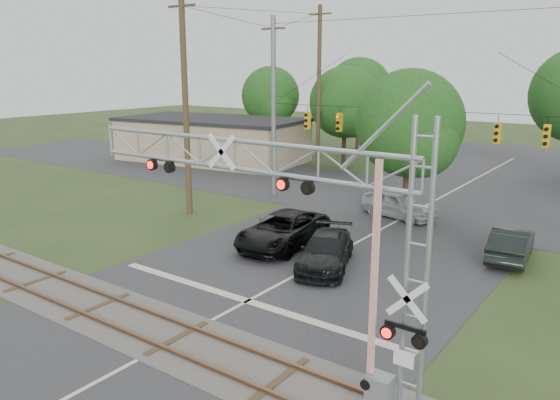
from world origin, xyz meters
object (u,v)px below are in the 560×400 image
Objects in this scene: crossing_gantry at (294,229)px; commercial_building at (212,139)px; pickup_black at (283,230)px; sedan_silver at (398,204)px; car_dark at (326,251)px; traffic_signal_span at (427,119)px.

crossing_gantry is 37.65m from commercial_building.
pickup_black is 8.32m from sedan_silver.
crossing_gantry reaches higher than sedan_silver.
pickup_black is 1.28× the size of sedan_silver.
crossing_gantry reaches higher than commercial_building.
crossing_gantry is 2.34× the size of sedan_silver.
sedan_silver is at bearing 105.66° from crossing_gantry.
sedan_silver is 23.50m from commercial_building.
sedan_silver is (2.35, 7.98, -0.03)m from pickup_black.
commercial_building is at bearing 120.50° from car_dark.
commercial_building is at bearing 83.33° from sedan_silver.
crossing_gantry is 12.85m from pickup_black.
car_dark is at bearing -92.53° from traffic_signal_span.
car_dark is at bearing -161.05° from sedan_silver.
pickup_black is 25.53m from commercial_building.
traffic_signal_span is at bearing 101.70° from crossing_gantry.
car_dark is at bearing 116.15° from crossing_gantry.
pickup_black is (-3.55, -8.52, -4.82)m from traffic_signal_span.
commercial_building is (-19.57, 16.34, 1.16)m from pickup_black.
pickup_black is at bearing 126.75° from crossing_gantry.
sedan_silver is (-0.77, 9.21, 0.05)m from car_dark.
sedan_silver is at bearing 73.00° from car_dark.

